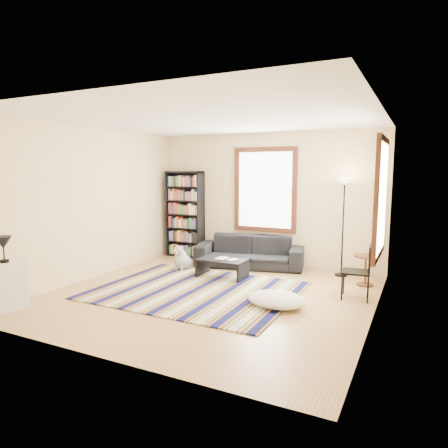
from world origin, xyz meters
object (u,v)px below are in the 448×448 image
at_px(floor_lamp, 343,228).
at_px(dog, 183,257).
at_px(bookshelf, 185,214).
at_px(white_cabinet, 6,286).
at_px(coffee_table, 222,269).
at_px(side_table, 366,270).
at_px(sofa, 250,251).
at_px(folding_chair, 356,272).
at_px(floor_cushion, 277,299).

bearing_deg(floor_lamp, dog, -162.43).
xyz_separation_m(bookshelf, floor_lamp, (3.62, -0.17, -0.07)).
xyz_separation_m(white_cabinet, dog, (1.02, 3.15, -0.09)).
relative_size(bookshelf, dog, 3.87).
distance_m(coffee_table, dog, 1.03).
xyz_separation_m(coffee_table, side_table, (2.48, 0.67, 0.09)).
relative_size(sofa, folding_chair, 2.59).
xyz_separation_m(bookshelf, side_table, (4.12, -0.67, -0.73)).
bearing_deg(sofa, dog, -155.08).
distance_m(floor_cushion, white_cabinet, 3.94).
distance_m(coffee_table, folding_chair, 2.45).
xyz_separation_m(bookshelf, coffee_table, (1.64, -1.33, -0.82)).
distance_m(sofa, bookshelf, 1.90).
bearing_deg(coffee_table, folding_chair, -3.87).
relative_size(coffee_table, floor_cushion, 1.02).
bearing_deg(folding_chair, bookshelf, 154.51).
height_order(sofa, bookshelf, bookshelf).
relative_size(sofa, dog, 4.31).
distance_m(floor_lamp, side_table, 0.96).
relative_size(side_table, folding_chair, 0.63).
xyz_separation_m(sofa, side_table, (2.36, -0.40, -0.05)).
distance_m(white_cabinet, dog, 3.31).
height_order(coffee_table, floor_cushion, coffee_table).
relative_size(floor_cushion, dog, 1.72).
height_order(sofa, dog, sofa).
bearing_deg(coffee_table, white_cabinet, -124.54).
xyz_separation_m(sofa, dog, (-1.12, -0.85, -0.07)).
height_order(sofa, floor_cushion, sofa).
bearing_deg(dog, floor_lamp, 15.28).
height_order(floor_cushion, side_table, side_table).
height_order(bookshelf, floor_cushion, bookshelf).
bearing_deg(folding_chair, side_table, 81.25).
distance_m(sofa, floor_cushion, 2.54).
height_order(floor_lamp, dog, floor_lamp).
relative_size(bookshelf, floor_cushion, 2.26).
relative_size(coffee_table, side_table, 1.67).
relative_size(folding_chair, dog, 1.67).
bearing_deg(sofa, folding_chair, -40.06).
xyz_separation_m(bookshelf, white_cabinet, (-0.38, -4.27, -0.65)).
xyz_separation_m(floor_lamp, dog, (-2.98, -0.95, -0.67)).
distance_m(floor_cushion, side_table, 2.04).
relative_size(floor_lamp, folding_chair, 2.16).
relative_size(floor_cushion, folding_chair, 1.03).
relative_size(bookshelf, white_cabinet, 2.86).
distance_m(bookshelf, side_table, 4.24).
xyz_separation_m(folding_chair, white_cabinet, (-4.45, -2.77, -0.08)).
distance_m(bookshelf, floor_lamp, 3.63).
height_order(coffee_table, floor_lamp, floor_lamp).
height_order(side_table, dog, side_table).
distance_m(bookshelf, floor_cushion, 4.02).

